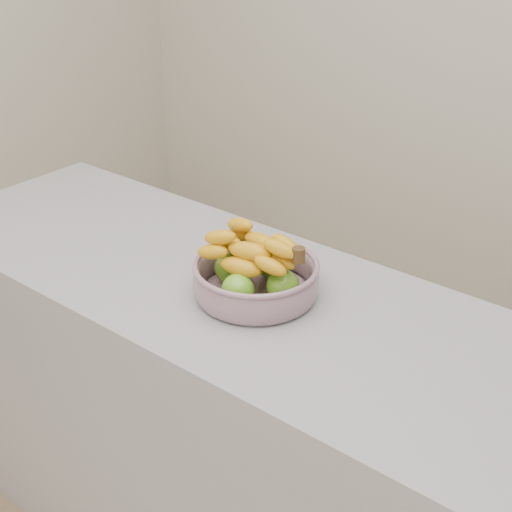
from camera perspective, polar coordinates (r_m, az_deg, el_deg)
The scene contains 2 objects.
counter at distance 1.88m, azimuth 0.41°, elevation -15.14°, with size 2.00×0.60×0.90m, color gray.
fruit_bowl at distance 1.58m, azimuth -0.02°, elevation -1.55°, with size 0.28×0.28×0.15m.
Camera 1 is at (0.84, -0.73, 1.74)m, focal length 50.00 mm.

